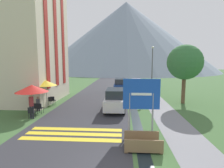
% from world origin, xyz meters
% --- Properties ---
extents(ground_plane, '(160.00, 160.00, 0.00)m').
position_xyz_m(ground_plane, '(0.00, 20.00, 0.00)').
color(ground_plane, '#3D6033').
extents(road, '(6.40, 60.00, 0.01)m').
position_xyz_m(road, '(-2.50, 30.00, 0.00)').
color(road, '#2D2D33').
rests_on(road, ground_plane).
extents(footpath, '(2.20, 60.00, 0.01)m').
position_xyz_m(footpath, '(3.60, 30.00, 0.00)').
color(footpath, slate).
rests_on(footpath, ground_plane).
extents(drainage_channel, '(0.60, 60.00, 0.00)m').
position_xyz_m(drainage_channel, '(1.20, 30.00, 0.00)').
color(drainage_channel, black).
rests_on(drainage_channel, ground_plane).
extents(crosswalk_marking, '(5.44, 1.84, 0.01)m').
position_xyz_m(crosswalk_marking, '(-2.50, 3.50, 0.01)').
color(crosswalk_marking, yellow).
rests_on(crosswalk_marking, ground_plane).
extents(mountain_distant, '(79.71, 79.71, 31.66)m').
position_xyz_m(mountain_distant, '(1.50, 78.48, 15.83)').
color(mountain_distant, gray).
rests_on(mountain_distant, ground_plane).
extents(hotel_building, '(6.07, 8.41, 12.94)m').
position_xyz_m(hotel_building, '(-9.39, 12.00, 6.92)').
color(hotel_building, beige).
rests_on(hotel_building, ground_plane).
extents(road_sign, '(2.05, 0.11, 3.12)m').
position_xyz_m(road_sign, '(1.30, 3.91, 2.03)').
color(road_sign, gray).
rests_on(road_sign, ground_plane).
extents(footbridge, '(1.70, 1.10, 0.65)m').
position_xyz_m(footbridge, '(1.20, 2.06, 0.23)').
color(footbridge, brown).
rests_on(footbridge, ground_plane).
extents(parked_car_near, '(1.71, 4.23, 1.82)m').
position_xyz_m(parked_car_near, '(-0.40, 8.69, 0.91)').
color(parked_car_near, silver).
rests_on(parked_car_near, ground_plane).
extents(parked_car_far, '(1.73, 4.58, 1.82)m').
position_xyz_m(parked_car_far, '(-0.11, 18.23, 0.91)').
color(parked_car_far, navy).
rests_on(parked_car_far, ground_plane).
extents(cafe_chair_near_right, '(0.40, 0.40, 0.85)m').
position_xyz_m(cafe_chair_near_right, '(-6.23, 7.17, 0.51)').
color(cafe_chair_near_right, black).
rests_on(cafe_chair_near_right, ground_plane).
extents(cafe_chair_near_left, '(0.40, 0.40, 0.85)m').
position_xyz_m(cafe_chair_near_left, '(-6.54, 7.22, 0.51)').
color(cafe_chair_near_left, black).
rests_on(cafe_chair_near_left, ground_plane).
extents(cafe_chair_far_left, '(0.40, 0.40, 0.85)m').
position_xyz_m(cafe_chair_far_left, '(-6.46, 9.77, 0.51)').
color(cafe_chair_far_left, black).
rests_on(cafe_chair_far_left, ground_plane).
extents(cafe_chair_nearest, '(0.40, 0.40, 0.85)m').
position_xyz_m(cafe_chair_nearest, '(-6.24, 5.95, 0.51)').
color(cafe_chair_nearest, black).
rests_on(cafe_chair_nearest, ground_plane).
extents(cafe_chair_far_right, '(0.40, 0.40, 0.85)m').
position_xyz_m(cafe_chair_far_right, '(-6.33, 9.96, 0.51)').
color(cafe_chair_far_right, black).
rests_on(cafe_chair_far_right, ground_plane).
extents(cafe_umbrella_front_red, '(2.35, 2.35, 2.36)m').
position_xyz_m(cafe_umbrella_front_red, '(-6.51, 6.67, 2.09)').
color(cafe_umbrella_front_red, '#B7B2A8').
rests_on(cafe_umbrella_front_red, ground_plane).
extents(cafe_umbrella_middle_yellow, '(1.91, 1.91, 2.45)m').
position_xyz_m(cafe_umbrella_middle_yellow, '(-6.49, 9.03, 2.22)').
color(cafe_umbrella_middle_yellow, '#B7B2A8').
rests_on(cafe_umbrella_middle_yellow, ground_plane).
extents(person_standing_terrace, '(0.32, 0.32, 1.79)m').
position_xyz_m(person_standing_terrace, '(-6.25, 6.02, 1.04)').
color(person_standing_terrace, '#282833').
rests_on(person_standing_terrace, ground_plane).
extents(person_seated_far, '(0.32, 0.32, 1.20)m').
position_xyz_m(person_seated_far, '(-6.79, 8.07, 0.67)').
color(person_seated_far, '#282833').
rests_on(person_seated_far, ground_plane).
extents(streetlamp, '(0.28, 0.28, 5.95)m').
position_xyz_m(streetlamp, '(3.82, 15.93, 3.47)').
color(streetlamp, '#515156').
rests_on(streetlamp, ground_plane).
extents(tree_by_path, '(3.36, 3.36, 5.72)m').
position_xyz_m(tree_by_path, '(6.20, 11.57, 4.01)').
color(tree_by_path, brown).
rests_on(tree_by_path, ground_plane).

